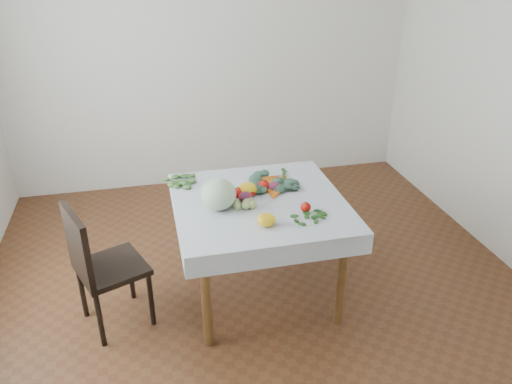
% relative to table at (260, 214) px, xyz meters
% --- Properties ---
extents(ground, '(4.00, 4.00, 0.00)m').
position_rel_table_xyz_m(ground, '(0.00, 0.00, -0.65)').
color(ground, brown).
extents(back_wall, '(4.00, 0.04, 2.70)m').
position_rel_table_xyz_m(back_wall, '(0.00, 2.00, 0.70)').
color(back_wall, white).
rests_on(back_wall, ground).
extents(table, '(1.00, 1.00, 0.75)m').
position_rel_table_xyz_m(table, '(0.00, 0.00, 0.00)').
color(table, brown).
rests_on(table, ground).
extents(tablecloth, '(1.12, 1.12, 0.01)m').
position_rel_table_xyz_m(tablecloth, '(0.00, 0.00, 0.10)').
color(tablecloth, white).
rests_on(tablecloth, table).
extents(chair, '(0.52, 0.52, 0.89)m').
position_rel_table_xyz_m(chair, '(-1.07, -0.11, -0.15)').
color(chair, black).
rests_on(chair, ground).
extents(cabbage, '(0.26, 0.26, 0.21)m').
position_rel_table_xyz_m(cabbage, '(-0.28, -0.04, 0.21)').
color(cabbage, '#ADC2A2').
rests_on(cabbage, tablecloth).
extents(tomato_a, '(0.08, 0.08, 0.07)m').
position_rel_table_xyz_m(tomato_a, '(-0.05, 0.07, 0.14)').
color(tomato_a, red).
rests_on(tomato_a, tablecloth).
extents(tomato_b, '(0.09, 0.09, 0.07)m').
position_rel_table_xyz_m(tomato_b, '(0.06, 0.15, 0.14)').
color(tomato_b, red).
rests_on(tomato_b, tablecloth).
extents(tomato_c, '(0.09, 0.09, 0.07)m').
position_rel_table_xyz_m(tomato_c, '(-0.13, 0.08, 0.14)').
color(tomato_c, red).
rests_on(tomato_c, tablecloth).
extents(tomato_d, '(0.08, 0.08, 0.06)m').
position_rel_table_xyz_m(tomato_d, '(0.25, -0.21, 0.13)').
color(tomato_d, red).
rests_on(tomato_d, tablecloth).
extents(heirloom_back, '(0.15, 0.15, 0.09)m').
position_rel_table_xyz_m(heirloom_back, '(-0.06, 0.09, 0.15)').
color(heirloom_back, yellow).
rests_on(heirloom_back, tablecloth).
extents(heirloom_front, '(0.14, 0.14, 0.08)m').
position_rel_table_xyz_m(heirloom_front, '(-0.04, -0.32, 0.14)').
color(heirloom_front, yellow).
rests_on(heirloom_front, tablecloth).
extents(onion_a, '(0.10, 0.10, 0.08)m').
position_rel_table_xyz_m(onion_a, '(-0.10, -0.00, 0.14)').
color(onion_a, '#5E1A3C').
rests_on(onion_a, tablecloth).
extents(onion_b, '(0.10, 0.10, 0.07)m').
position_rel_table_xyz_m(onion_b, '(0.13, 0.12, 0.14)').
color(onion_b, '#5E1A3C').
rests_on(onion_b, tablecloth).
extents(tomatillo_cluster, '(0.16, 0.14, 0.05)m').
position_rel_table_xyz_m(tomatillo_cluster, '(-0.12, -0.05, 0.13)').
color(tomatillo_cluster, '#CFDB7E').
rests_on(tomatillo_cluster, tablecloth).
extents(carrot_bunch, '(0.21, 0.34, 0.03)m').
position_rel_table_xyz_m(carrot_bunch, '(0.18, 0.19, 0.12)').
color(carrot_bunch, orange).
rests_on(carrot_bunch, tablecloth).
extents(kale_bunch, '(0.34, 0.33, 0.05)m').
position_rel_table_xyz_m(kale_bunch, '(0.14, 0.22, 0.13)').
color(kale_bunch, '#395E49').
rests_on(kale_bunch, tablecloth).
extents(basil_bunch, '(0.23, 0.19, 0.01)m').
position_rel_table_xyz_m(basil_bunch, '(0.25, -0.31, 0.11)').
color(basil_bunch, '#285A1C').
rests_on(basil_bunch, tablecloth).
extents(dill_bunch, '(0.25, 0.23, 0.03)m').
position_rel_table_xyz_m(dill_bunch, '(-0.47, 0.38, 0.12)').
color(dill_bunch, '#4A7134').
rests_on(dill_bunch, tablecloth).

